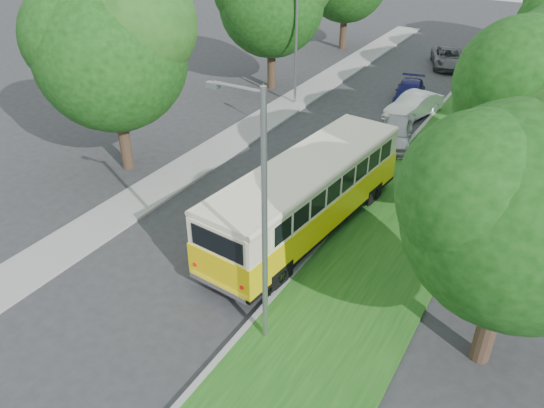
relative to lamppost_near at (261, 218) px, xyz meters
The scene contains 13 objects.
ground 6.56m from the lamppost_near, 149.28° to the left, with size 120.00×120.00×0.00m, color #2D2D30.
curb 8.66m from the lamppost_near, 94.62° to the left, with size 0.20×70.00×0.15m, color gray.
grass_verge 8.82m from the lamppost_near, 76.91° to the left, with size 4.50×70.00×0.13m, color #1A4F15.
sidewalk 12.49m from the lamppost_near, 140.22° to the left, with size 2.20×70.00×0.12m, color gray.
treeline 20.58m from the lamppost_near, 92.96° to the left, with size 24.27×41.91×9.46m.
lamppost_near is the anchor object (origin of this frame).
lamppost_far 20.53m from the lamppost_near, 115.71° to the left, with size 1.71×0.16×7.50m.
warning_sign 17.10m from the lamppost_near, 121.02° to the left, with size 0.56×0.10×2.50m.
vintage_bus 6.68m from the lamppost_near, 104.76° to the left, with size 2.73×10.62×3.15m, color yellow, non-canonical shape.
car_silver 16.10m from the lamppost_near, 94.41° to the left, with size 1.65×4.11×1.40m, color #B8B9BD.
car_white 20.54m from the lamppost_near, 94.63° to the left, with size 1.50×4.30×1.42m, color white.
car_blue 23.04m from the lamppost_near, 96.72° to the left, with size 1.75×4.30×1.25m, color #131556.
car_grey 31.95m from the lamppost_near, 94.58° to the left, with size 2.27×4.92×1.37m, color #4E5055.
Camera 1 is at (10.47, -12.65, 11.96)m, focal length 35.00 mm.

